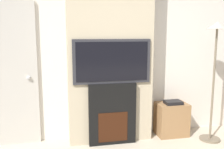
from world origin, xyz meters
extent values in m
cube|color=silver|center=(0.00, 2.03, 1.35)|extent=(6.00, 0.06, 2.70)
cube|color=#BCAD8E|center=(0.00, 1.85, 1.35)|extent=(1.22, 0.29, 2.70)
cube|color=black|center=(0.00, 1.71, 0.45)|extent=(0.68, 0.14, 0.89)
cube|color=#33160A|center=(0.00, 1.63, 0.27)|extent=(0.42, 0.01, 0.43)
cube|color=#2D2D33|center=(0.00, 1.71, 1.20)|extent=(1.09, 0.06, 0.62)
cube|color=black|center=(0.00, 1.67, 1.20)|extent=(1.01, 0.01, 0.54)
cylinder|color=#726651|center=(1.47, 1.50, 0.01)|extent=(0.30, 0.30, 0.03)
cylinder|color=#726651|center=(1.47, 1.50, 0.84)|extent=(0.03, 0.03, 1.62)
cone|color=#B7B2A3|center=(1.47, 1.50, 1.70)|extent=(0.30, 0.30, 0.10)
cube|color=#997047|center=(0.98, 1.81, 0.26)|extent=(0.47, 0.34, 0.51)
cube|color=black|center=(0.98, 1.77, 0.54)|extent=(0.26, 0.19, 0.05)
cube|color=#BCB7AD|center=(-1.44, 1.98, 1.01)|extent=(0.84, 0.04, 2.03)
sphere|color=silver|center=(-1.15, 1.94, 0.97)|extent=(0.06, 0.06, 0.06)
camera|label=1|loc=(-0.71, -1.67, 1.59)|focal=40.00mm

